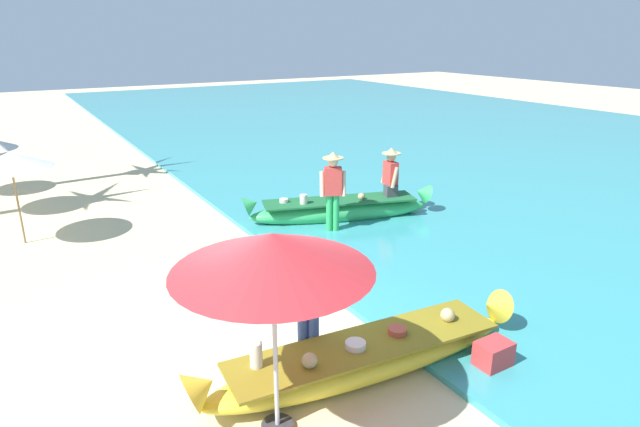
{
  "coord_description": "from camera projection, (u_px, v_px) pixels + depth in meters",
  "views": [
    {
      "loc": [
        -2.65,
        -5.86,
        4.15
      ],
      "look_at": [
        2.27,
        2.38,
        0.9
      ],
      "focal_mm": 30.11,
      "sensor_mm": 36.0,
      "label": 1
    }
  ],
  "objects": [
    {
      "name": "ground_plane",
      "position": [
        267.0,
        350.0,
        7.38
      ],
      "size": [
        80.0,
        80.0,
        0.0
      ],
      "primitive_type": "plane",
      "color": "beige"
    },
    {
      "name": "cooler_box",
      "position": [
        493.0,
        357.0,
        6.85
      ],
      "size": [
        0.45,
        0.34,
        0.43
      ],
      "primitive_type": "cube",
      "rotation": [
        0.0,
        0.0,
        0.02
      ],
      "color": "#C63838",
      "rests_on": "ground"
    },
    {
      "name": "boat_green_midground",
      "position": [
        340.0,
        210.0,
        12.27
      ],
      "size": [
        4.37,
        1.96,
        0.83
      ],
      "color": "#38B760",
      "rests_on": "ground"
    },
    {
      "name": "patio_umbrella_large",
      "position": [
        272.0,
        254.0,
        5.25
      ],
      "size": [
        2.05,
        2.05,
        2.31
      ],
      "color": "#B7B7BC",
      "rests_on": "ground"
    },
    {
      "name": "sea",
      "position": [
        498.0,
        145.0,
        20.46
      ],
      "size": [
        24.0,
        56.0,
        0.1
      ],
      "primitive_type": "cube",
      "color": "teal",
      "rests_on": "ground"
    },
    {
      "name": "person_vendor_assistant",
      "position": [
        390.0,
        177.0,
        12.42
      ],
      "size": [
        0.44,
        0.57,
        1.66
      ],
      "color": "#3D5BA8",
      "rests_on": "ground"
    },
    {
      "name": "person_tourist_customer",
      "position": [
        308.0,
        301.0,
        6.78
      ],
      "size": [
        0.56,
        0.47,
        1.65
      ],
      "color": "#3D5BA8",
      "rests_on": "ground"
    },
    {
      "name": "boat_yellow_foreground",
      "position": [
        366.0,
        357.0,
        6.77
      ],
      "size": [
        4.62,
        1.15,
        0.78
      ],
      "color": "yellow",
      "rests_on": "ground"
    },
    {
      "name": "person_vendor_hatted",
      "position": [
        333.0,
        188.0,
        11.27
      ],
      "size": [
        0.58,
        0.45,
        1.82
      ],
      "color": "green",
      "rests_on": "ground"
    },
    {
      "name": "parasol_row_0",
      "position": [
        10.0,
        161.0,
        10.59
      ],
      "size": [
        1.6,
        1.6,
        1.91
      ],
      "color": "#8E6B47",
      "rests_on": "ground"
    }
  ]
}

